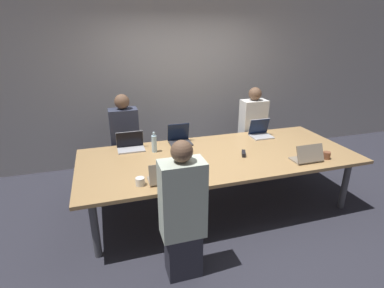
% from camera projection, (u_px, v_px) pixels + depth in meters
% --- Properties ---
extents(ground_plane, '(24.00, 24.00, 0.00)m').
position_uv_depth(ground_plane, '(217.00, 205.00, 4.06)').
color(ground_plane, '#2D2D38').
extents(curtain_wall, '(12.00, 0.06, 2.80)m').
position_uv_depth(curtain_wall, '(181.00, 80.00, 5.16)').
color(curtain_wall, '#BCB7B2').
rests_on(curtain_wall, ground_plane).
extents(conference_table, '(3.47, 1.44, 0.73)m').
position_uv_depth(conference_table, '(219.00, 159.00, 3.81)').
color(conference_table, tan).
rests_on(conference_table, ground_plane).
extents(laptop_near_right, '(0.35, 0.22, 0.22)m').
position_uv_depth(laptop_near_right, '(308.00, 156.00, 3.59)').
color(laptop_near_right, gray).
rests_on(laptop_near_right, conference_table).
extents(cup_near_right, '(0.09, 0.09, 0.09)m').
position_uv_depth(cup_near_right, '(327.00, 155.00, 3.67)').
color(cup_near_right, brown).
rests_on(cup_near_right, conference_table).
extents(laptop_far_right, '(0.31, 0.26, 0.26)m').
position_uv_depth(laptop_far_right, '(260.00, 131.00, 4.44)').
color(laptop_far_right, '#B7B7BC').
rests_on(laptop_far_right, conference_table).
extents(person_far_right, '(0.40, 0.24, 1.39)m').
position_uv_depth(person_far_right, '(252.00, 131.00, 4.88)').
color(person_far_right, '#2D2D38').
rests_on(person_far_right, ground_plane).
extents(laptop_far_midleft, '(0.31, 0.27, 0.27)m').
position_uv_depth(laptop_far_midleft, '(179.00, 137.00, 4.18)').
color(laptop_far_midleft, '#333338').
rests_on(laptop_far_midleft, conference_table).
extents(laptop_near_left, '(0.34, 0.22, 0.22)m').
position_uv_depth(laptop_near_left, '(165.00, 177.00, 3.10)').
color(laptop_near_left, gray).
rests_on(laptop_near_left, conference_table).
extents(person_near_left, '(0.40, 0.24, 1.37)m').
position_uv_depth(person_near_left, '(183.00, 214.00, 2.70)').
color(person_near_left, '#2D2D38').
rests_on(person_near_left, ground_plane).
extents(cup_near_left, '(0.09, 0.09, 0.08)m').
position_uv_depth(cup_near_left, '(140.00, 182.00, 3.05)').
color(cup_near_left, white).
rests_on(cup_near_left, conference_table).
extents(laptop_far_left, '(0.35, 0.22, 0.23)m').
position_uv_depth(laptop_far_left, '(131.00, 144.00, 3.96)').
color(laptop_far_left, '#B7B7BC').
rests_on(laptop_far_left, conference_table).
extents(person_far_left, '(0.40, 0.24, 1.39)m').
position_uv_depth(person_far_left, '(125.00, 143.00, 4.36)').
color(person_far_left, '#2D2D38').
rests_on(person_far_left, ground_plane).
extents(bottle_far_left, '(0.07, 0.07, 0.27)m').
position_uv_depth(bottle_far_left, '(154.00, 143.00, 3.85)').
color(bottle_far_left, '#ADD1E0').
rests_on(bottle_far_left, conference_table).
extents(stapler, '(0.10, 0.16, 0.05)m').
position_uv_depth(stapler, '(244.00, 154.00, 3.77)').
color(stapler, black).
rests_on(stapler, conference_table).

